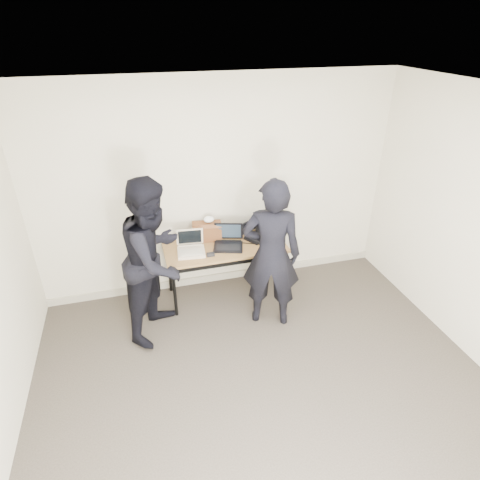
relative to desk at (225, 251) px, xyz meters
name	(u,v)px	position (x,y,z in m)	size (l,w,h in m)	color
room	(283,294)	(0.01, -1.89, 0.69)	(4.60, 4.60, 2.80)	#3E372F
desk	(225,251)	(0.00, 0.00, 0.00)	(1.50, 0.66, 0.72)	olive
laptop_beige	(191,248)	(-0.43, -0.02, 0.11)	(0.35, 0.34, 0.26)	beige
laptop_center	(228,241)	(0.04, 0.02, 0.12)	(0.43, 0.43, 0.27)	black
laptop_right	(255,233)	(0.43, 0.14, 0.11)	(0.42, 0.42, 0.23)	black
leather_satchel	(207,231)	(-0.18, 0.23, 0.19)	(0.38, 0.22, 0.25)	brown
tissue	(209,219)	(-0.15, 0.23, 0.34)	(0.13, 0.10, 0.08)	white
equipment_box	(269,228)	(0.63, 0.19, 0.14)	(0.27, 0.23, 0.16)	black
power_brick	(211,254)	(-0.22, -0.17, 0.08)	(0.09, 0.06, 0.03)	black
cables	(225,245)	(0.00, 0.02, 0.06)	(1.01, 0.43, 0.01)	black
person_typist	(271,255)	(0.38, -0.62, 0.24)	(0.66, 0.43, 1.80)	black
person_observer	(155,259)	(-0.87, -0.42, 0.27)	(0.90, 0.70, 1.85)	black
baseboard	(221,276)	(0.01, 0.34, -0.61)	(4.50, 0.03, 0.10)	#ADA68F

